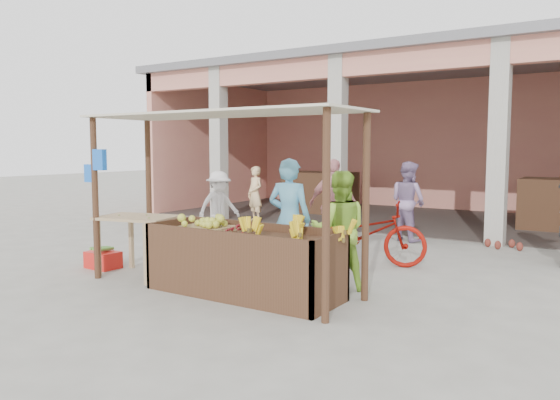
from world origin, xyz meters
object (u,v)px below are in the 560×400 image
Objects in this scene: vendor_green at (339,227)px; motorcycle at (364,232)px; red_crate at (103,260)px; vendor_blue at (289,215)px; fruit_stall at (244,264)px; side_table at (138,226)px.

vendor_green reaches higher than motorcycle.
red_crate is 0.24× the size of motorcycle.
vendor_blue is 0.90× the size of motorcycle.
fruit_stall is 1.53× the size of vendor_green.
fruit_stall is 2.59m from motorcycle.
red_crate is at bearing -14.51° from vendor_green.
motorcycle reaches higher than fruit_stall.
motorcycle is at bearing -106.46° from vendor_green.
side_table is 0.74× the size of vendor_green.
vendor_blue is (2.01, 1.06, 0.18)m from side_table.
fruit_stall is 1.39m from vendor_green.
side_table is at bearing -1.66° from red_crate.
vendor_blue reaches higher than fruit_stall.
vendor_green is at bearing 6.41° from side_table.
vendor_blue reaches higher than motorcycle.
red_crate is 4.23m from motorcycle.
side_table is 2.28m from vendor_blue.
red_crate is at bearing 179.10° from fruit_stall.
fruit_stall is 1.23× the size of motorcycle.
motorcycle is (0.58, 2.52, 0.15)m from fruit_stall.
vendor_green is (2.85, 0.98, 0.09)m from side_table.
side_table is 1.09m from red_crate.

